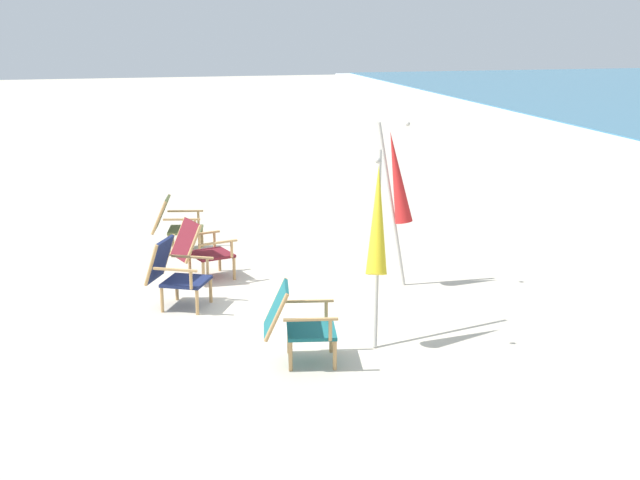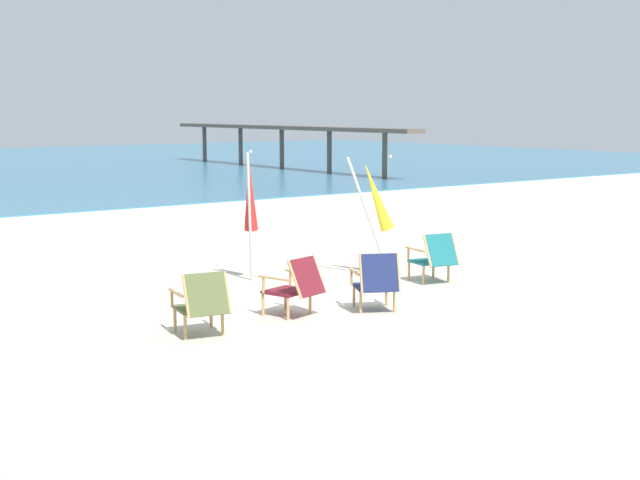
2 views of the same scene
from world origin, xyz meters
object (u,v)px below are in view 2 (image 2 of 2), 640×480
beach_chair_back_right (434,256)px  beach_chair_mid_center (202,302)px  beach_chair_far_center (296,285)px  beach_chair_front_left (377,280)px  umbrella_furled_yellow (376,198)px  umbrella_furled_red (250,196)px

beach_chair_back_right → beach_chair_mid_center: bearing=-170.0°
beach_chair_mid_center → beach_chair_back_right: size_ratio=1.00×
beach_chair_back_right → beach_chair_far_center: bearing=-168.9°
beach_chair_front_left → beach_chair_mid_center: bearing=175.2°
beach_chair_far_center → umbrella_furled_yellow: (2.67, 1.57, 0.88)m
beach_chair_front_left → umbrella_furled_red: bearing=95.0°
beach_chair_far_center → beach_chair_front_left: bearing=-21.8°
beach_chair_far_center → umbrella_furled_red: size_ratio=0.41×
beach_chair_mid_center → beach_chair_front_left: beach_chair_front_left is taller
beach_chair_mid_center → umbrella_furled_red: (2.31, 2.61, 0.94)m
beach_chair_back_right → umbrella_furled_yellow: 1.37m
umbrella_furled_yellow → umbrella_furled_red: bearing=155.9°
beach_chair_far_center → umbrella_furled_red: (0.79, 2.41, 0.94)m
beach_chair_back_right → beach_chair_front_left: (-2.04, -1.02, 0.00)m
beach_chair_mid_center → umbrella_furled_yellow: (4.18, 1.77, 0.88)m
beach_chair_mid_center → umbrella_furled_red: bearing=48.5°
beach_chair_back_right → umbrella_furled_red: 3.06m
beach_chair_mid_center → beach_chair_back_right: beach_chair_mid_center is taller
beach_chair_back_right → umbrella_furled_yellow: umbrella_furled_yellow is taller
beach_chair_mid_center → umbrella_furled_yellow: umbrella_furled_yellow is taller
beach_chair_far_center → umbrella_furled_red: 2.70m
beach_chair_mid_center → beach_chair_front_left: 2.56m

